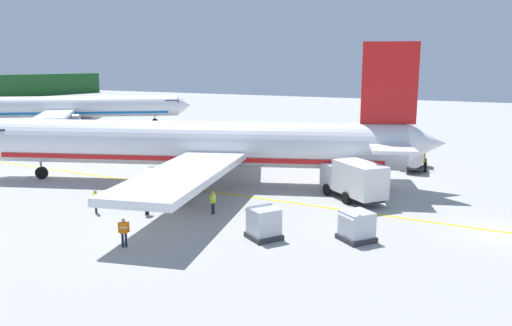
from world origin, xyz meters
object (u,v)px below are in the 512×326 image
object	(u,v)px
cargo_container_near	(356,226)
cargo_container_mid	(264,223)
service_truck_baggage	(414,155)
airliner_mid_apron	(75,107)
crew_loader_left	(213,201)
service_truck_fuel	(354,179)
crew_loader_right	(124,230)
crew_supervisor	(147,202)
airliner_foreground	(196,145)
crew_marshaller	(96,199)

from	to	relation	value
cargo_container_near	cargo_container_mid	distance (m)	5.40
service_truck_baggage	airliner_mid_apron	bearing A→B (deg)	79.87
cargo_container_mid	crew_loader_left	xyz separation A→B (m)	(2.74, 5.33, 0.02)
service_truck_fuel	service_truck_baggage	world-z (taller)	service_truck_fuel
crew_loader_left	cargo_container_near	bearing A→B (deg)	-93.10
crew_loader_right	crew_supervisor	distance (m)	6.17
cargo_container_near	crew_loader_right	bearing A→B (deg)	122.79
service_truck_fuel	crew_supervisor	distance (m)	15.34
airliner_foreground	crew_loader_left	bearing A→B (deg)	-138.34
crew_loader_left	service_truck_fuel	bearing A→B (deg)	-42.22
cargo_container_mid	cargo_container_near	bearing A→B (deg)	-66.11
service_truck_fuel	cargo_container_mid	xyz separation A→B (m)	(-10.86, 2.04, -0.70)
cargo_container_mid	crew_supervisor	world-z (taller)	cargo_container_mid
service_truck_fuel	crew_loader_right	size ratio (longest dim) A/B	3.66
cargo_container_near	cargo_container_mid	xyz separation A→B (m)	(-2.19, 4.93, 0.05)
crew_loader_right	service_truck_fuel	bearing A→B (deg)	-27.51
service_truck_fuel	cargo_container_near	distance (m)	9.18
airliner_foreground	service_truck_baggage	size ratio (longest dim) A/B	7.09
service_truck_baggage	crew_supervisor	distance (m)	27.70
service_truck_fuel	cargo_container_mid	bearing A→B (deg)	169.38
cargo_container_near	crew_loader_right	world-z (taller)	cargo_container_near
airliner_mid_apron	cargo_container_mid	distance (m)	64.45
crew_loader_right	crew_supervisor	world-z (taller)	crew_loader_right
cargo_container_near	airliner_foreground	bearing A→B (deg)	65.32
airliner_mid_apron	crew_marshaller	bearing A→B (deg)	-131.13
crew_supervisor	service_truck_fuel	bearing A→B (deg)	-47.01
service_truck_baggage	cargo_container_near	xyz separation A→B (m)	(-22.72, -1.17, -0.51)
service_truck_baggage	crew_loader_left	xyz separation A→B (m)	(-22.16, 9.09, -0.44)
cargo_container_near	airliner_mid_apron	bearing A→B (deg)	60.71
service_truck_baggage	crew_loader_right	xyz separation A→B (m)	(-29.91, 9.99, -0.40)
airliner_foreground	airliner_mid_apron	distance (m)	49.39
airliner_foreground	airliner_mid_apron	bearing A→B (deg)	59.01
crew_supervisor	crew_loader_right	bearing A→B (deg)	-151.44
crew_loader_left	crew_supervisor	world-z (taller)	crew_loader_left
airliner_foreground	cargo_container_near	distance (m)	18.36
crew_loader_right	crew_supervisor	size ratio (longest dim) A/B	1.04
crew_loader_right	crew_supervisor	bearing A→B (deg)	28.56
cargo_container_mid	crew_supervisor	bearing A→B (deg)	87.43
service_truck_fuel	cargo_container_mid	world-z (taller)	service_truck_fuel
crew_loader_left	crew_supervisor	size ratio (longest dim) A/B	1.00
cargo_container_near	cargo_container_mid	world-z (taller)	cargo_container_mid
service_truck_baggage	crew_loader_left	size ratio (longest dim) A/B	3.49
airliner_foreground	service_truck_fuel	distance (m)	13.79
airliner_mid_apron	cargo_container_mid	xyz separation A→B (m)	(-35.21, -53.93, -2.19)
service_truck_fuel	cargo_container_near	xyz separation A→B (m)	(-8.68, -2.90, -0.75)
service_truck_fuel	cargo_container_near	world-z (taller)	service_truck_fuel
airliner_foreground	crew_marshaller	bearing A→B (deg)	174.79
airliner_foreground	service_truck_fuel	size ratio (longest dim) A/B	6.53
airliner_mid_apron	service_truck_baggage	distance (m)	58.64
service_truck_fuel	crew_supervisor	size ratio (longest dim) A/B	3.80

